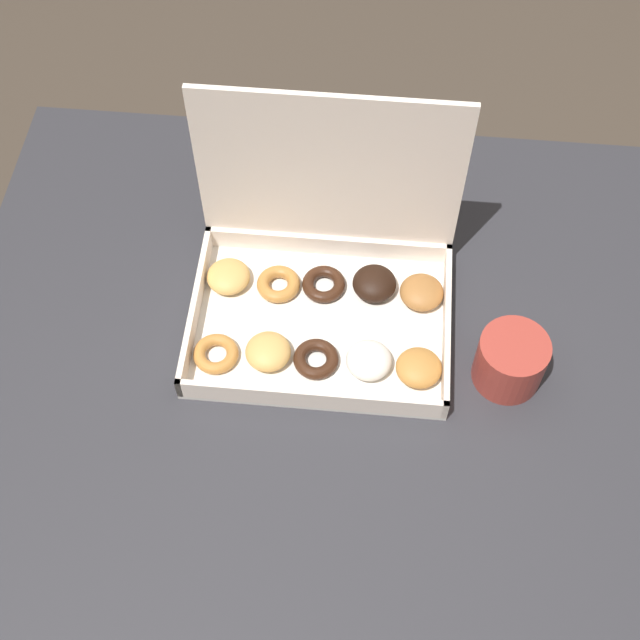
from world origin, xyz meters
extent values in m
plane|color=#42382D|center=(0.00, 0.00, 0.00)|extent=(8.00, 8.00, 0.00)
cube|color=#2D2D33|center=(0.00, 0.00, 0.69)|extent=(1.09, 0.93, 0.03)
cylinder|color=#2D2D33|center=(-0.50, 0.42, 0.34)|extent=(0.06, 0.06, 0.67)
cylinder|color=#2D2D33|center=(0.50, 0.42, 0.34)|extent=(0.06, 0.06, 0.67)
cube|color=silver|center=(-0.03, 0.08, 0.71)|extent=(0.36, 0.26, 0.01)
cube|color=silver|center=(-0.03, -0.05, 0.73)|extent=(0.36, 0.01, 0.04)
cube|color=silver|center=(-0.03, 0.20, 0.73)|extent=(0.36, 0.01, 0.04)
cube|color=silver|center=(-0.21, 0.08, 0.73)|extent=(0.01, 0.26, 0.04)
cube|color=silver|center=(0.14, 0.08, 0.73)|extent=(0.01, 0.26, 0.04)
cube|color=silver|center=(-0.03, 0.21, 0.88)|extent=(0.36, 0.01, 0.27)
torus|color=#B77A38|center=(-0.17, 0.01, 0.72)|extent=(0.06, 0.06, 0.02)
ellipsoid|color=tan|center=(-0.10, 0.02, 0.72)|extent=(0.06, 0.06, 0.03)
torus|color=#381E11|center=(-0.03, 0.01, 0.72)|extent=(0.06, 0.06, 0.02)
ellipsoid|color=white|center=(0.04, 0.01, 0.73)|extent=(0.06, 0.06, 0.03)
ellipsoid|color=#B77A38|center=(0.11, 0.01, 0.72)|extent=(0.06, 0.06, 0.03)
ellipsoid|color=tan|center=(-0.17, 0.14, 0.72)|extent=(0.06, 0.06, 0.03)
torus|color=#B77A38|center=(-0.10, 0.13, 0.72)|extent=(0.06, 0.06, 0.02)
torus|color=#381E11|center=(-0.03, 0.14, 0.72)|extent=(0.06, 0.06, 0.02)
ellipsoid|color=black|center=(0.04, 0.14, 0.73)|extent=(0.06, 0.06, 0.04)
ellipsoid|color=#9E6633|center=(0.11, 0.13, 0.72)|extent=(0.06, 0.06, 0.03)
cylinder|color=#A3382D|center=(0.23, 0.02, 0.74)|extent=(0.09, 0.09, 0.08)
cylinder|color=black|center=(0.23, 0.02, 0.78)|extent=(0.08, 0.08, 0.01)
camera|label=1|loc=(0.03, -0.59, 1.77)|focal=50.00mm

